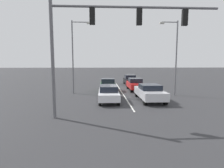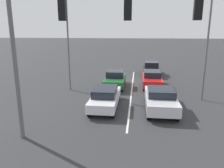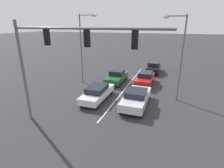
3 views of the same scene
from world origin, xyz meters
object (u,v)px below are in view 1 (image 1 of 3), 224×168
Objects in this scene: car_white_midlane_front at (108,93)px; car_black_leftlane_third at (130,80)px; car_darkgreen_midlane_second at (108,85)px; street_lamp_left_shoulder at (174,53)px; traffic_signal_gantry at (105,31)px; street_lamp_right_shoulder at (75,52)px; car_silver_leftlane_front at (150,92)px; car_red_leftlane_second at (135,84)px.

car_black_leftlane_third is at bearing -107.72° from car_white_midlane_front.
street_lamp_left_shoulder reaches higher than car_darkgreen_midlane_second.
street_lamp_left_shoulder reaches higher than traffic_signal_gantry.
car_darkgreen_midlane_second is at bearing 59.28° from car_black_leftlane_third.
car_darkgreen_midlane_second is at bearing -90.93° from car_white_midlane_front.
car_darkgreen_midlane_second is 7.18m from car_black_leftlane_third.
street_lamp_right_shoulder is (3.24, -8.92, -0.67)m from traffic_signal_gantry.
traffic_signal_gantry is 9.51m from street_lamp_right_shoulder.
car_silver_leftlane_front is at bearing 150.33° from street_lamp_right_shoulder.
street_lamp_left_shoulder is at bearing -142.18° from car_silver_leftlane_front.
car_black_leftlane_third reaches higher than car_silver_leftlane_front.
street_lamp_left_shoulder is (-7.19, -7.22, -0.84)m from traffic_signal_gantry.
car_silver_leftlane_front is 11.80m from car_black_leftlane_third.
car_red_leftlane_second is (-3.51, -5.96, 0.05)m from car_white_midlane_front.
car_white_midlane_front is 5.60m from car_darkgreen_midlane_second.
car_silver_leftlane_front is 1.10× the size of car_darkgreen_midlane_second.
car_silver_leftlane_front is 1.09× the size of car_black_leftlane_third.
street_lamp_left_shoulder is at bearing 133.49° from car_red_leftlane_second.
car_black_leftlane_third is at bearing -71.62° from street_lamp_left_shoulder.
car_red_leftlane_second is 1.00× the size of car_darkgreen_midlane_second.
car_darkgreen_midlane_second is at bearing -157.91° from street_lamp_right_shoulder.
street_lamp_right_shoulder is (3.65, 1.48, 3.83)m from car_darkgreen_midlane_second.
street_lamp_left_shoulder reaches higher than car_red_leftlane_second.
street_lamp_left_shoulder is at bearing 108.38° from car_black_leftlane_third.
car_white_midlane_front is at bearing 72.28° from car_black_leftlane_third.
car_white_midlane_front is 0.60× the size of street_lamp_right_shoulder.
car_white_midlane_front is at bearing -93.82° from traffic_signal_gantry.
car_silver_leftlane_front is at bearing 89.78° from car_black_leftlane_third.
car_darkgreen_midlane_second is 0.57× the size of street_lamp_left_shoulder.
car_red_leftlane_second is 0.55× the size of street_lamp_right_shoulder.
car_darkgreen_midlane_second is 11.34m from traffic_signal_gantry.
car_white_midlane_front is 12.36m from car_black_leftlane_third.
car_black_leftlane_third is 0.44× the size of traffic_signal_gantry.
car_white_midlane_front is 0.62× the size of street_lamp_left_shoulder.
car_red_leftlane_second is at bearing -165.36° from street_lamp_right_shoulder.
street_lamp_left_shoulder is at bearing -160.60° from car_white_midlane_front.
car_white_midlane_front is 3.72m from car_silver_leftlane_front.
street_lamp_left_shoulder is at bearing 170.76° from street_lamp_right_shoulder.
car_darkgreen_midlane_second is (3.42, 0.36, -0.03)m from car_red_leftlane_second.
street_lamp_left_shoulder is (-10.43, 1.70, -0.17)m from street_lamp_right_shoulder.
car_black_leftlane_third is at bearing -90.22° from car_silver_leftlane_front.
car_silver_leftlane_front is 5.41m from street_lamp_left_shoulder.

